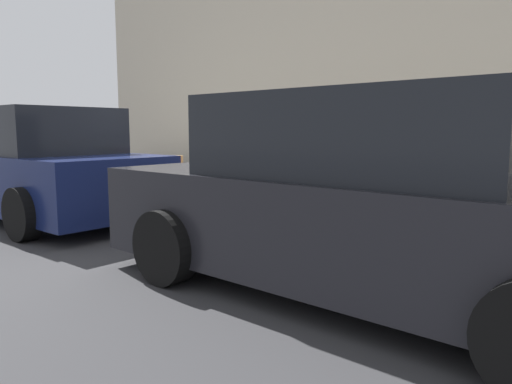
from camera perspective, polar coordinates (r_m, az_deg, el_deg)
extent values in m
plane|color=#333335|center=(7.74, -6.32, -2.40)|extent=(40.00, 40.00, 0.00)
cube|color=#9E9B93|center=(9.62, 4.42, -0.05)|extent=(18.00, 5.00, 0.14)
cube|color=navy|center=(6.37, 20.25, -0.42)|extent=(0.36, 0.24, 0.71)
cube|color=black|center=(6.37, 20.25, -0.42)|extent=(0.36, 0.06, 0.72)
cylinder|color=gray|center=(6.27, 21.67, 4.10)|extent=(0.02, 0.02, 0.31)
cylinder|color=gray|center=(6.39, 19.27, 4.25)|extent=(0.02, 0.02, 0.31)
cylinder|color=black|center=(6.32, 20.53, 5.60)|extent=(0.29, 0.04, 0.02)
cylinder|color=black|center=(6.37, 21.35, -3.51)|extent=(0.05, 0.02, 0.04)
cylinder|color=black|center=(6.48, 18.91, -3.21)|extent=(0.05, 0.02, 0.04)
cube|color=#59601E|center=(6.51, 16.17, 0.17)|extent=(0.39, 0.27, 0.77)
cube|color=black|center=(6.51, 16.17, 0.17)|extent=(0.38, 0.07, 0.79)
cylinder|color=gray|center=(6.42, 17.65, 4.90)|extent=(0.02, 0.02, 0.32)
cylinder|color=gray|center=(6.51, 15.05, 5.03)|extent=(0.02, 0.02, 0.32)
cylinder|color=black|center=(6.46, 16.39, 6.37)|extent=(0.31, 0.05, 0.02)
cylinder|color=black|center=(6.51, 17.38, -3.10)|extent=(0.05, 0.02, 0.04)
cylinder|color=black|center=(6.61, 14.75, -2.86)|extent=(0.05, 0.02, 0.04)
cube|color=maroon|center=(6.72, 11.88, 0.34)|extent=(0.48, 0.26, 0.73)
cube|color=black|center=(6.72, 11.88, 0.34)|extent=(0.47, 0.08, 0.74)
cylinder|color=gray|center=(6.60, 13.60, 4.67)|extent=(0.02, 0.02, 0.31)
cylinder|color=gray|center=(6.76, 10.42, 4.82)|extent=(0.02, 0.02, 0.31)
cylinder|color=black|center=(6.67, 12.03, 6.06)|extent=(0.40, 0.05, 0.02)
cylinder|color=black|center=(6.69, 13.42, -2.69)|extent=(0.05, 0.02, 0.04)
cylinder|color=black|center=(6.85, 10.22, -2.37)|extent=(0.05, 0.02, 0.04)
cube|color=#0F606B|center=(7.04, 8.35, 0.58)|extent=(0.35, 0.22, 0.69)
cube|color=black|center=(7.04, 8.35, 0.58)|extent=(0.35, 0.05, 0.70)
cylinder|color=gray|center=(6.94, 9.44, 3.48)|extent=(0.02, 0.02, 0.04)
cylinder|color=gray|center=(7.08, 7.40, 3.59)|extent=(0.02, 0.02, 0.04)
cylinder|color=black|center=(7.01, 8.41, 3.70)|extent=(0.29, 0.03, 0.02)
cylinder|color=black|center=(7.02, 9.35, -2.13)|extent=(0.04, 0.02, 0.04)
cylinder|color=black|center=(7.16, 7.27, -1.90)|extent=(0.04, 0.02, 0.04)
cube|color=black|center=(7.30, 5.00, 1.11)|extent=(0.42, 0.29, 0.75)
cube|color=black|center=(7.30, 5.00, 1.11)|extent=(0.41, 0.08, 0.77)
cylinder|color=gray|center=(7.19, 6.22, 4.15)|extent=(0.02, 0.02, 0.04)
cylinder|color=gray|center=(7.35, 3.88, 4.25)|extent=(0.02, 0.02, 0.04)
cylinder|color=black|center=(7.27, 5.04, 4.36)|extent=(0.34, 0.05, 0.02)
cylinder|color=black|center=(7.26, 6.17, -1.75)|extent=(0.05, 0.02, 0.04)
cylinder|color=black|center=(7.43, 3.80, -1.51)|extent=(0.05, 0.02, 0.04)
cube|color=#9EA0A8|center=(7.62, 1.77, 0.67)|extent=(0.41, 0.23, 0.56)
cube|color=black|center=(7.62, 1.77, 0.67)|extent=(0.40, 0.07, 0.57)
cylinder|color=gray|center=(7.49, 2.86, 3.78)|extent=(0.02, 0.02, 0.28)
cylinder|color=gray|center=(7.67, 0.73, 3.87)|extent=(0.02, 0.02, 0.28)
cylinder|color=black|center=(7.57, 1.79, 4.89)|extent=(0.33, 0.05, 0.02)
cylinder|color=black|center=(7.56, 2.86, -1.36)|extent=(0.05, 0.02, 0.04)
cylinder|color=black|center=(7.74, 0.69, -1.14)|extent=(0.05, 0.02, 0.04)
cube|color=red|center=(7.88, -1.30, 1.50)|extent=(0.36, 0.22, 0.72)
cube|color=black|center=(7.88, -1.30, 1.50)|extent=(0.35, 0.06, 0.74)
cylinder|color=gray|center=(7.76, -0.47, 4.24)|extent=(0.02, 0.02, 0.04)
cylinder|color=gray|center=(7.93, -2.13, 4.31)|extent=(0.02, 0.02, 0.04)
cylinder|color=black|center=(7.84, -1.31, 4.42)|extent=(0.29, 0.04, 0.02)
cylinder|color=black|center=(7.83, -0.44, -1.04)|extent=(0.05, 0.02, 0.04)
cylinder|color=black|center=(8.01, -2.13, -0.86)|extent=(0.05, 0.02, 0.04)
cylinder|color=red|center=(8.40, -5.23, 1.53)|extent=(0.20, 0.20, 0.64)
sphere|color=red|center=(8.37, -5.26, 4.04)|extent=(0.21, 0.21, 0.21)
cylinder|color=red|center=(8.50, -5.95, 1.81)|extent=(0.09, 0.10, 0.09)
cylinder|color=red|center=(8.29, -4.50, 1.69)|extent=(0.09, 0.10, 0.09)
cylinder|color=brown|center=(8.76, -8.92, 1.95)|extent=(0.12, 0.12, 0.71)
cube|color=black|center=(3.95, 13.22, -3.72)|extent=(4.59, 1.96, 0.77)
cube|color=black|center=(3.88, 13.52, 6.49)|extent=(2.41, 1.75, 0.63)
cylinder|color=black|center=(4.19, -10.58, -6.38)|extent=(0.65, 0.24, 0.64)
cylinder|color=black|center=(5.50, 4.72, -3.00)|extent=(0.65, 0.24, 0.64)
cube|color=#141E4C|center=(7.85, -23.91, 1.33)|extent=(4.29, 1.80, 0.79)
cube|color=black|center=(7.82, -24.18, 6.54)|extent=(2.24, 1.63, 0.64)
cylinder|color=black|center=(9.44, -22.54, 0.80)|extent=(0.64, 0.23, 0.64)
cylinder|color=black|center=(6.33, -25.71, -2.35)|extent=(0.64, 0.23, 0.64)
cylinder|color=black|center=(7.20, -12.89, -0.70)|extent=(0.64, 0.23, 0.64)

